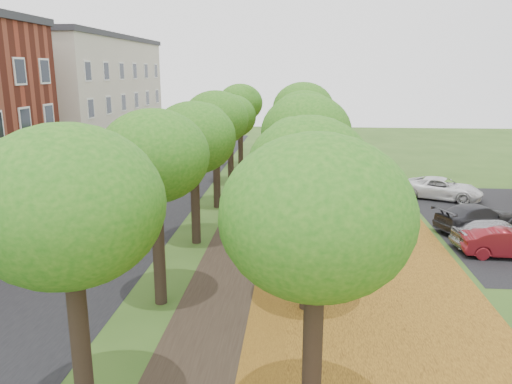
% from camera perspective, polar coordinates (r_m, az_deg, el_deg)
% --- Properties ---
extents(street_asphalt, '(8.00, 70.00, 0.01)m').
position_cam_1_polar(street_asphalt, '(26.96, -16.67, -3.11)').
color(street_asphalt, black).
rests_on(street_asphalt, ground).
extents(footpath, '(3.20, 70.00, 0.01)m').
position_cam_1_polar(footpath, '(25.25, -0.56, -3.65)').
color(footpath, black).
rests_on(footpath, ground).
extents(leaf_verge, '(7.50, 70.00, 0.01)m').
position_cam_1_polar(leaf_verge, '(25.31, 10.82, -3.86)').
color(leaf_verge, '#A46D1E').
rests_on(leaf_verge, ground).
extents(tree_row_west, '(3.81, 33.81, 6.47)m').
position_cam_1_polar(tree_row_west, '(24.55, -5.75, 7.27)').
color(tree_row_west, black).
rests_on(tree_row_west, ground).
extents(tree_row_east, '(3.81, 33.81, 6.47)m').
position_cam_1_polar(tree_row_east, '(24.15, 5.62, 7.16)').
color(tree_row_east, black).
rests_on(tree_row_east, ground).
extents(building_cream, '(10.30, 20.30, 10.40)m').
position_cam_1_polar(building_cream, '(46.23, -20.21, 10.00)').
color(building_cream, beige).
rests_on(building_cream, ground).
extents(car_silver, '(4.18, 2.20, 1.36)m').
position_cam_1_polar(car_silver, '(23.91, 26.10, -4.40)').
color(car_silver, '#9F9FA4').
rests_on(car_silver, ground).
extents(car_red, '(3.77, 1.45, 1.23)m').
position_cam_1_polar(car_red, '(23.20, 26.81, -5.18)').
color(car_red, maroon).
rests_on(car_red, ground).
extents(car_grey, '(4.75, 3.43, 1.28)m').
position_cam_1_polar(car_grey, '(26.34, 24.01, -2.69)').
color(car_grey, '#2F2F34').
rests_on(car_grey, ground).
extents(car_white, '(5.07, 3.78, 1.28)m').
position_cam_1_polar(car_white, '(32.01, 20.49, 0.39)').
color(car_white, silver).
rests_on(car_white, ground).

